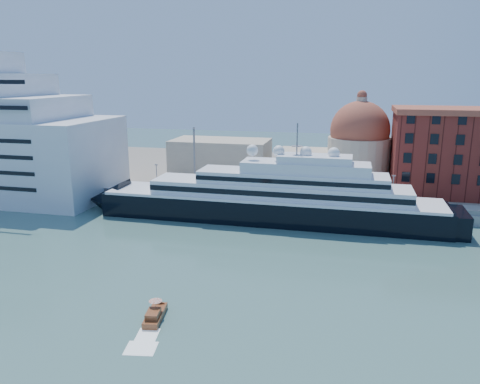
# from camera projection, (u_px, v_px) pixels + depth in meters

# --- Properties ---
(ground) EXTENTS (400.00, 400.00, 0.00)m
(ground) POSITION_uv_depth(u_px,v_px,m) (239.00, 255.00, 89.89)
(ground) COLOR #335854
(ground) RESTS_ON ground
(quay) EXTENTS (180.00, 10.00, 2.50)m
(quay) POSITION_uv_depth(u_px,v_px,m) (270.00, 203.00, 121.65)
(quay) COLOR gray
(quay) RESTS_ON ground
(land) EXTENTS (260.00, 72.00, 2.00)m
(land) POSITION_uv_depth(u_px,v_px,m) (290.00, 173.00, 160.38)
(land) COLOR slate
(land) RESTS_ON ground
(quay_fence) EXTENTS (180.00, 0.10, 1.20)m
(quay_fence) POSITION_uv_depth(u_px,v_px,m) (267.00, 200.00, 116.96)
(quay_fence) COLOR slate
(quay_fence) RESTS_ON quay
(superyacht) EXTENTS (90.58, 12.56, 27.07)m
(superyacht) POSITION_uv_depth(u_px,v_px,m) (259.00, 201.00, 110.60)
(superyacht) COLOR black
(superyacht) RESTS_ON ground
(service_barge) EXTENTS (11.53, 4.13, 2.57)m
(service_barge) POSITION_uv_depth(u_px,v_px,m) (60.00, 204.00, 122.54)
(service_barge) COLOR white
(service_barge) RESTS_ON ground
(water_taxi) EXTENTS (3.20, 6.71, 3.06)m
(water_taxi) POSITION_uv_depth(u_px,v_px,m) (155.00, 314.00, 65.94)
(water_taxi) COLOR maroon
(water_taxi) RESTS_ON ground
(warehouse) EXTENTS (43.00, 19.00, 23.25)m
(warehouse) POSITION_uv_depth(u_px,v_px,m) (476.00, 152.00, 123.75)
(warehouse) COLOR maroon
(warehouse) RESTS_ON land
(church) EXTENTS (66.00, 18.00, 25.50)m
(church) POSITION_uv_depth(u_px,v_px,m) (305.00, 153.00, 140.22)
(church) COLOR beige
(church) RESTS_ON land
(lamp_posts) EXTENTS (120.80, 2.40, 18.00)m
(lamp_posts) POSITION_uv_depth(u_px,v_px,m) (221.00, 170.00, 120.81)
(lamp_posts) COLOR slate
(lamp_posts) RESTS_ON quay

